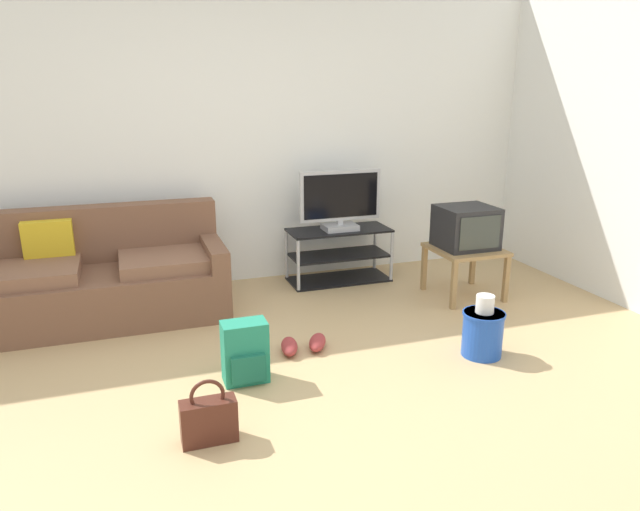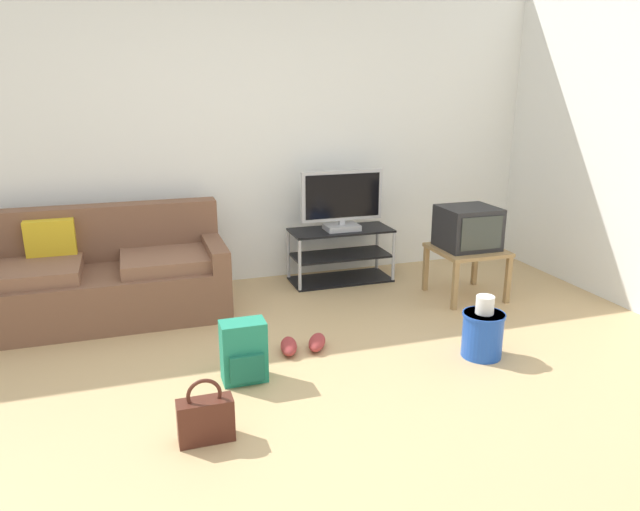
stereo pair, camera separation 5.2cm
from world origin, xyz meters
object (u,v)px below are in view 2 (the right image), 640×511
at_px(tv_stand, 341,255).
at_px(backpack, 244,352).
at_px(couch, 103,277).
at_px(crt_tv, 468,228).
at_px(flat_tv, 342,201).
at_px(handbag, 206,418).
at_px(cleaning_bucket, 483,331).
at_px(sneakers_pair, 303,344).
at_px(side_table, 467,255).

height_order(tv_stand, backpack, tv_stand).
relative_size(couch, crt_tv, 4.10).
bearing_deg(flat_tv, backpack, -127.29).
height_order(couch, tv_stand, couch).
height_order(flat_tv, crt_tv, flat_tv).
xyz_separation_m(couch, handbag, (0.53, -1.97, -0.19)).
distance_m(handbag, cleaning_bucket, 1.93).
bearing_deg(cleaning_bucket, flat_tv, 101.58).
distance_m(backpack, cleaning_bucket, 1.59).
height_order(flat_tv, sneakers_pair, flat_tv).
bearing_deg(flat_tv, handbag, -125.14).
bearing_deg(sneakers_pair, cleaning_bucket, -22.06).
height_order(backpack, handbag, backpack).
bearing_deg(side_table, flat_tv, 140.73).
height_order(backpack, sneakers_pair, backpack).
bearing_deg(tv_stand, sneakers_pair, -119.62).
bearing_deg(couch, sneakers_pair, -40.34).
relative_size(tv_stand, crt_tv, 2.04).
bearing_deg(side_table, sneakers_pair, -159.83).
bearing_deg(couch, tv_stand, 6.26).
bearing_deg(crt_tv, couch, 170.47).
bearing_deg(tv_stand, couch, -173.74).
relative_size(handbag, cleaning_bucket, 0.82).
relative_size(crt_tv, backpack, 1.17).
distance_m(side_table, handbag, 2.82).
height_order(flat_tv, side_table, flat_tv).
distance_m(tv_stand, crt_tv, 1.18).
relative_size(flat_tv, side_table, 1.35).
xyz_separation_m(side_table, crt_tv, (0.00, 0.02, 0.24)).
relative_size(crt_tv, sneakers_pair, 1.16).
height_order(side_table, backpack, side_table).
height_order(side_table, handbag, side_table).
xyz_separation_m(crt_tv, backpack, (-2.09, -0.90, -0.41)).
distance_m(backpack, handbag, 0.65).
bearing_deg(cleaning_bucket, side_table, 64.15).
bearing_deg(flat_tv, crt_tv, -38.63).
relative_size(flat_tv, handbag, 2.15).
bearing_deg(flat_tv, cleaning_bucket, -78.42).
xyz_separation_m(couch, backpack, (0.84, -1.40, -0.12)).
xyz_separation_m(crt_tv, handbag, (-2.40, -1.48, -0.48)).
height_order(tv_stand, side_table, tv_stand).
distance_m(flat_tv, cleaning_bucket, 1.88).
height_order(side_table, crt_tv, crt_tv).
relative_size(handbag, sneakers_pair, 0.90).
distance_m(flat_tv, crt_tv, 1.12).
distance_m(cleaning_bucket, sneakers_pair, 1.21).
xyz_separation_m(flat_tv, backpack, (-1.22, -1.60, -0.56)).
xyz_separation_m(cleaning_bucket, sneakers_pair, (-1.12, 0.45, -0.13)).
height_order(crt_tv, cleaning_bucket, crt_tv).
relative_size(flat_tv, backpack, 1.95).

